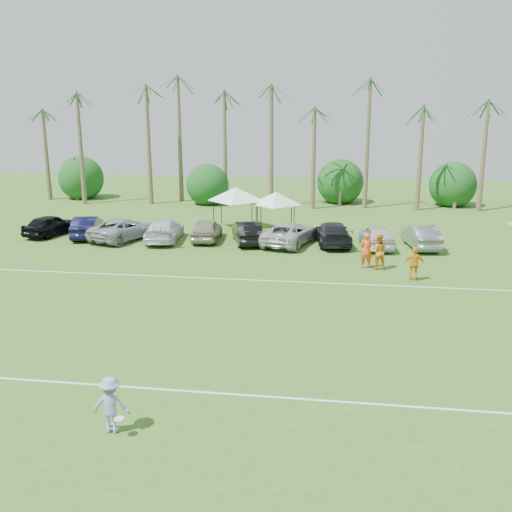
# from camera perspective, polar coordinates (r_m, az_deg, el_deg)

# --- Properties ---
(ground) EXTENTS (120.00, 120.00, 0.00)m
(ground) POSITION_cam_1_polar(r_m,az_deg,el_deg) (16.93, -13.39, -15.84)
(ground) COLOR #37641E
(ground) RESTS_ON ground
(field_lines) EXTENTS (80.00, 12.10, 0.01)m
(field_lines) POSITION_cam_1_polar(r_m,az_deg,el_deg) (23.81, -6.41, -6.38)
(field_lines) COLOR white
(field_lines) RESTS_ON ground
(palm_tree_0) EXTENTS (2.40, 2.40, 8.90)m
(palm_tree_0) POSITION_cam_1_polar(r_m,az_deg,el_deg) (58.52, -20.68, 12.59)
(palm_tree_0) COLOR brown
(palm_tree_0) RESTS_ON ground
(palm_tree_1) EXTENTS (2.40, 2.40, 9.90)m
(palm_tree_1) POSITION_cam_1_polar(r_m,az_deg,el_deg) (56.32, -16.16, 13.79)
(palm_tree_1) COLOR brown
(palm_tree_1) RESTS_ON ground
(palm_tree_2) EXTENTS (2.40, 2.40, 10.90)m
(palm_tree_2) POSITION_cam_1_polar(r_m,az_deg,el_deg) (54.50, -11.25, 14.98)
(palm_tree_2) COLOR brown
(palm_tree_2) RESTS_ON ground
(palm_tree_3) EXTENTS (2.40, 2.40, 11.90)m
(palm_tree_3) POSITION_cam_1_polar(r_m,az_deg,el_deg) (53.35, -7.07, 16.07)
(palm_tree_3) COLOR brown
(palm_tree_3) RESTS_ON ground
(palm_tree_4) EXTENTS (2.40, 2.40, 8.90)m
(palm_tree_4) POSITION_cam_1_polar(r_m,az_deg,el_deg) (52.44, -2.64, 13.37)
(palm_tree_4) COLOR brown
(palm_tree_4) RESTS_ON ground
(palm_tree_5) EXTENTS (2.40, 2.40, 9.90)m
(palm_tree_5) POSITION_cam_1_polar(r_m,az_deg,el_deg) (51.84, 1.84, 14.33)
(palm_tree_5) COLOR brown
(palm_tree_5) RESTS_ON ground
(palm_tree_6) EXTENTS (2.40, 2.40, 10.90)m
(palm_tree_6) POSITION_cam_1_polar(r_m,az_deg,el_deg) (51.56, 6.43, 15.20)
(palm_tree_6) COLOR brown
(palm_tree_6) RESTS_ON ground
(palm_tree_7) EXTENTS (2.40, 2.40, 11.90)m
(palm_tree_7) POSITION_cam_1_polar(r_m,az_deg,el_deg) (51.60, 11.08, 15.98)
(palm_tree_7) COLOR brown
(palm_tree_7) RESTS_ON ground
(palm_tree_8) EXTENTS (2.40, 2.40, 8.90)m
(palm_tree_8) POSITION_cam_1_polar(r_m,az_deg,el_deg) (52.04, 16.58, 12.80)
(palm_tree_8) COLOR brown
(palm_tree_8) RESTS_ON ground
(palm_tree_9) EXTENTS (2.40, 2.40, 9.90)m
(palm_tree_9) POSITION_cam_1_polar(r_m,az_deg,el_deg) (52.96, 22.15, 13.31)
(palm_tree_9) COLOR brown
(palm_tree_9) RESTS_ON ground
(bush_tree_0) EXTENTS (4.00, 4.00, 4.00)m
(bush_tree_0) POSITION_cam_1_polar(r_m,az_deg,el_deg) (58.43, -17.11, 7.27)
(bush_tree_0) COLOR brown
(bush_tree_0) RESTS_ON ground
(bush_tree_1) EXTENTS (4.00, 4.00, 4.00)m
(bush_tree_1) POSITION_cam_1_polar(r_m,az_deg,el_deg) (54.22, -4.47, 7.35)
(bush_tree_1) COLOR brown
(bush_tree_1) RESTS_ON ground
(bush_tree_2) EXTENTS (4.00, 4.00, 4.00)m
(bush_tree_2) POSITION_cam_1_polar(r_m,az_deg,el_deg) (52.94, 8.42, 7.07)
(bush_tree_2) COLOR brown
(bush_tree_2) RESTS_ON ground
(bush_tree_3) EXTENTS (4.00, 4.00, 4.00)m
(bush_tree_3) POSITION_cam_1_polar(r_m,az_deg,el_deg) (53.92, 19.17, 6.56)
(bush_tree_3) COLOR brown
(bush_tree_3) RESTS_ON ground
(sideline_player_a) EXTENTS (0.79, 0.59, 1.96)m
(sideline_player_a) POSITION_cam_1_polar(r_m,az_deg,el_deg) (31.63, 10.95, 0.54)
(sideline_player_a) COLOR #F6591B
(sideline_player_a) RESTS_ON ground
(sideline_player_b) EXTENTS (1.06, 0.88, 1.97)m
(sideline_player_b) POSITION_cam_1_polar(r_m,az_deg,el_deg) (31.54, 12.11, 0.44)
(sideline_player_b) COLOR orange
(sideline_player_b) RESTS_ON ground
(sideline_player_c) EXTENTS (1.05, 0.52, 1.73)m
(sideline_player_c) POSITION_cam_1_polar(r_m,az_deg,el_deg) (29.91, 15.56, -0.76)
(sideline_player_c) COLOR orange
(sideline_player_c) RESTS_ON ground
(canopy_tent_left) EXTENTS (4.28, 4.28, 3.47)m
(canopy_tent_left) POSITION_cam_1_polar(r_m,az_deg,el_deg) (41.63, -2.03, 6.88)
(canopy_tent_left) COLOR black
(canopy_tent_left) RESTS_ON ground
(canopy_tent_right) EXTENTS (3.89, 3.89, 3.15)m
(canopy_tent_right) POSITION_cam_1_polar(r_m,az_deg,el_deg) (41.16, 2.00, 6.41)
(canopy_tent_right) COLOR black
(canopy_tent_right) RESTS_ON ground
(frisbee_player) EXTENTS (1.04, 0.69, 1.59)m
(frisbee_player) POSITION_cam_1_polar(r_m,az_deg,el_deg) (16.16, -14.30, -14.22)
(frisbee_player) COLOR #9192CE
(frisbee_player) RESTS_ON ground
(parked_car_0) EXTENTS (2.66, 4.55, 1.46)m
(parked_car_0) POSITION_cam_1_polar(r_m,az_deg,el_deg) (41.79, -19.87, 2.94)
(parked_car_0) COLOR black
(parked_car_0) RESTS_ON ground
(parked_car_1) EXTENTS (2.58, 4.66, 1.46)m
(parked_car_1) POSITION_cam_1_polar(r_m,az_deg,el_deg) (40.40, -16.54, 2.83)
(parked_car_1) COLOR black
(parked_car_1) RESTS_ON ground
(parked_car_2) EXTENTS (4.01, 5.74, 1.46)m
(parked_car_2) POSITION_cam_1_polar(r_m,az_deg,el_deg) (39.01, -13.06, 2.66)
(parked_car_2) COLOR #9BA0A7
(parked_car_2) RESTS_ON ground
(parked_car_3) EXTENTS (2.57, 5.21, 1.46)m
(parked_car_3) POSITION_cam_1_polar(r_m,az_deg,el_deg) (38.13, -9.18, 2.58)
(parked_car_3) COLOR silver
(parked_car_3) RESTS_ON ground
(parked_car_4) EXTENTS (2.02, 4.38, 1.46)m
(parked_car_4) POSITION_cam_1_polar(r_m,az_deg,el_deg) (37.92, -4.95, 2.65)
(parked_car_4) COLOR gray
(parked_car_4) RESTS_ON ground
(parked_car_5) EXTENTS (2.76, 4.67, 1.46)m
(parked_car_5) POSITION_cam_1_polar(r_m,az_deg,el_deg) (37.05, -0.91, 2.43)
(parked_car_5) COLOR black
(parked_car_5) RESTS_ON ground
(parked_car_6) EXTENTS (3.64, 5.67, 1.46)m
(parked_car_6) POSITION_cam_1_polar(r_m,az_deg,el_deg) (36.66, 3.33, 2.27)
(parked_car_6) COLOR #B7B7B8
(parked_car_6) RESTS_ON ground
(parked_car_7) EXTENTS (2.75, 5.26, 1.46)m
(parked_car_7) POSITION_cam_1_polar(r_m,az_deg,el_deg) (36.97, 7.66, 2.27)
(parked_car_7) COLOR black
(parked_car_7) RESTS_ON ground
(parked_car_8) EXTENTS (2.28, 4.46, 1.46)m
(parked_car_8) POSITION_cam_1_polar(r_m,az_deg,el_deg) (36.53, 11.97, 1.94)
(parked_car_8) COLOR silver
(parked_car_8) RESTS_ON ground
(parked_car_9) EXTENTS (2.13, 4.58, 1.46)m
(parked_car_9) POSITION_cam_1_polar(r_m,az_deg,el_deg) (37.20, 16.18, 1.90)
(parked_car_9) COLOR slate
(parked_car_9) RESTS_ON ground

